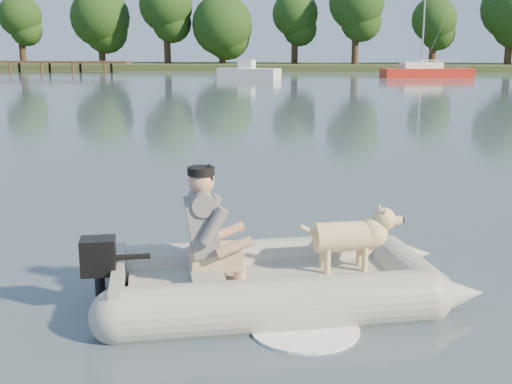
# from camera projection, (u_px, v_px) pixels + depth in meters

# --- Properties ---
(water) EXTENTS (160.00, 160.00, 0.00)m
(water) POSITION_uv_depth(u_px,v_px,m) (212.00, 302.00, 6.47)
(water) COLOR #4F5F6C
(water) RESTS_ON ground
(shore_bank) EXTENTS (160.00, 12.00, 0.70)m
(shore_bank) POSITION_uv_depth(u_px,v_px,m) (318.00, 67.00, 66.46)
(shore_bank) COLOR #47512D
(shore_bank) RESTS_ON water
(dock) EXTENTS (18.00, 2.00, 1.04)m
(dock) POSITION_uv_depth(u_px,v_px,m) (35.00, 67.00, 59.52)
(dock) COLOR #4C331E
(dock) RESTS_ON water
(treeline) EXTENTS (71.02, 7.35, 9.27)m
(treeline) POSITION_uv_depth(u_px,v_px,m) (282.00, 15.00, 64.82)
(treeline) COLOR #332316
(treeline) RESTS_ON shore_bank
(dinghy) EXTENTS (5.94, 5.06, 1.47)m
(dinghy) POSITION_uv_depth(u_px,v_px,m) (279.00, 239.00, 6.43)
(dinghy) COLOR #969792
(dinghy) RESTS_ON water
(man) EXTENTS (0.93, 0.85, 1.15)m
(man) POSITION_uv_depth(u_px,v_px,m) (204.00, 222.00, 6.32)
(man) COLOR slate
(man) RESTS_ON dinghy
(dog) EXTENTS (1.06, 0.61, 0.67)m
(dog) POSITION_uv_depth(u_px,v_px,m) (344.00, 242.00, 6.62)
(dog) COLOR tan
(dog) RESTS_ON dinghy
(outboard_motor) EXTENTS (0.51, 0.42, 0.84)m
(outboard_motor) POSITION_uv_depth(u_px,v_px,m) (100.00, 278.00, 6.22)
(outboard_motor) COLOR black
(outboard_motor) RESTS_ON dinghy
(motorboat) EXTENTS (5.16, 3.07, 2.05)m
(motorboat) POSITION_uv_depth(u_px,v_px,m) (249.00, 66.00, 49.22)
(motorboat) COLOR white
(motorboat) RESTS_ON water
(sailboat) EXTENTS (7.30, 3.51, 9.64)m
(sailboat) POSITION_uv_depth(u_px,v_px,m) (425.00, 72.00, 50.70)
(sailboat) COLOR #B12014
(sailboat) RESTS_ON water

